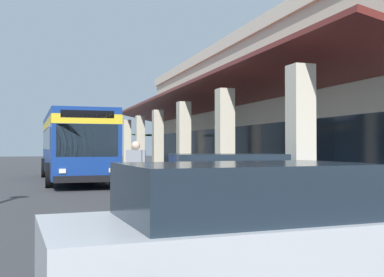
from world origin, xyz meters
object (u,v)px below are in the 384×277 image
object	(u,v)px
parked_sedan_silver	(259,233)
transit_bus	(74,142)
potted_palm	(143,160)
pedestrian	(136,170)
parked_sedan_blue	(233,185)

from	to	relation	value
parked_sedan_silver	transit_bus	bearing A→B (deg)	-177.77
potted_palm	parked_sedan_silver	bearing A→B (deg)	-8.86
transit_bus	potted_palm	size ratio (longest dim) A/B	4.47
parked_sedan_silver	pedestrian	xyz separation A→B (m)	(-8.26, 0.25, 0.26)
parked_sedan_blue	pedestrian	world-z (taller)	pedestrian
pedestrian	parked_sedan_blue	bearing A→B (deg)	34.79
pedestrian	potted_palm	xyz separation A→B (m)	(-19.14, 4.02, -0.28)
transit_bus	parked_sedan_blue	xyz separation A→B (m)	(13.20, 2.77, -1.10)
parked_sedan_silver	potted_palm	distance (m)	27.72
parked_sedan_silver	pedestrian	distance (m)	8.26
potted_palm	pedestrian	bearing A→B (deg)	-11.86
pedestrian	potted_palm	distance (m)	19.56
parked_sedan_silver	parked_sedan_blue	xyz separation A→B (m)	(-5.70, 2.03, 0.00)
parked_sedan_blue	pedestrian	distance (m)	3.13
transit_bus	potted_palm	bearing A→B (deg)	149.48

